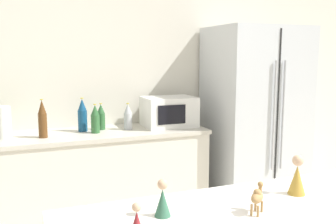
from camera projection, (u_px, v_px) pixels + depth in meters
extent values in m
cube|color=silver|center=(129.00, 84.00, 3.69)|extent=(8.00, 0.06, 2.55)
cube|color=silver|center=(89.00, 182.00, 3.35)|extent=(2.09, 0.60, 0.85)
cube|color=beige|center=(88.00, 134.00, 3.28)|extent=(2.12, 0.63, 0.03)
cube|color=silver|center=(254.00, 119.00, 3.78)|extent=(0.89, 0.74, 1.83)
cube|color=black|center=(277.00, 125.00, 3.44)|extent=(0.01, 0.01, 1.75)
cylinder|color=#B2B5BA|center=(274.00, 116.00, 3.39)|extent=(0.02, 0.02, 1.00)
cylinder|color=#B2B5BA|center=(283.00, 116.00, 3.43)|extent=(0.02, 0.02, 1.00)
cube|color=silver|center=(291.00, 204.00, 1.50)|extent=(1.86, 0.48, 0.03)
cylinder|color=white|center=(4.00, 122.00, 3.03)|extent=(0.12, 0.12, 0.26)
cube|color=white|center=(169.00, 112.00, 3.55)|extent=(0.48, 0.36, 0.28)
cube|color=black|center=(172.00, 115.00, 3.37)|extent=(0.26, 0.01, 0.17)
cylinder|color=#2D6033|center=(101.00, 121.00, 3.40)|extent=(0.07, 0.07, 0.15)
cone|color=#2D6033|center=(101.00, 109.00, 3.38)|extent=(0.07, 0.07, 0.08)
cylinder|color=gold|center=(101.00, 104.00, 3.38)|extent=(0.03, 0.03, 0.01)
cylinder|color=#B2B7BC|center=(128.00, 121.00, 3.40)|extent=(0.07, 0.07, 0.15)
cone|color=#B2B7BC|center=(128.00, 109.00, 3.38)|extent=(0.07, 0.07, 0.08)
cylinder|color=gold|center=(128.00, 103.00, 3.38)|extent=(0.03, 0.03, 0.01)
cylinder|color=brown|center=(43.00, 126.00, 3.06)|extent=(0.07, 0.07, 0.20)
cone|color=brown|center=(42.00, 107.00, 3.03)|extent=(0.07, 0.07, 0.11)
cylinder|color=gold|center=(41.00, 99.00, 3.02)|extent=(0.02, 0.02, 0.01)
cylinder|color=#2D6033|center=(95.00, 124.00, 3.25)|extent=(0.08, 0.08, 0.16)
cone|color=#2D6033|center=(95.00, 110.00, 3.23)|extent=(0.07, 0.07, 0.09)
cylinder|color=gold|center=(95.00, 104.00, 3.22)|extent=(0.03, 0.03, 0.01)
cylinder|color=navy|center=(83.00, 121.00, 3.32)|extent=(0.08, 0.08, 0.19)
cone|color=navy|center=(82.00, 105.00, 3.30)|extent=(0.08, 0.08, 0.11)
cylinder|color=gold|center=(82.00, 98.00, 3.29)|extent=(0.03, 0.03, 0.01)
ellipsoid|color=#A87F4C|center=(257.00, 198.00, 1.36)|extent=(0.08, 0.08, 0.04)
sphere|color=#A87F4C|center=(257.00, 193.00, 1.36)|extent=(0.03, 0.03, 0.03)
cylinder|color=#A87F4C|center=(260.00, 189.00, 1.39)|extent=(0.01, 0.01, 0.04)
sphere|color=#A87F4C|center=(260.00, 184.00, 1.39)|extent=(0.02, 0.02, 0.02)
cylinder|color=#A87F4C|center=(255.00, 205.00, 1.39)|extent=(0.01, 0.01, 0.04)
cylinder|color=#A87F4C|center=(262.00, 207.00, 1.38)|extent=(0.01, 0.01, 0.04)
cylinder|color=#A87F4C|center=(251.00, 210.00, 1.35)|extent=(0.01, 0.01, 0.04)
cylinder|color=#A87F4C|center=(258.00, 211.00, 1.34)|extent=(0.01, 0.01, 0.04)
cone|color=#33664C|center=(163.00, 203.00, 1.34)|extent=(0.06, 0.06, 0.10)
sphere|color=tan|center=(163.00, 184.00, 1.33)|extent=(0.04, 0.04, 0.04)
cone|color=#B28933|center=(297.00, 180.00, 1.55)|extent=(0.07, 0.07, 0.12)
sphere|color=tan|center=(298.00, 160.00, 1.54)|extent=(0.05, 0.05, 0.05)
cone|color=maroon|center=(137.00, 224.00, 1.19)|extent=(0.05, 0.05, 0.08)
sphere|color=tan|center=(137.00, 207.00, 1.18)|extent=(0.03, 0.03, 0.03)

